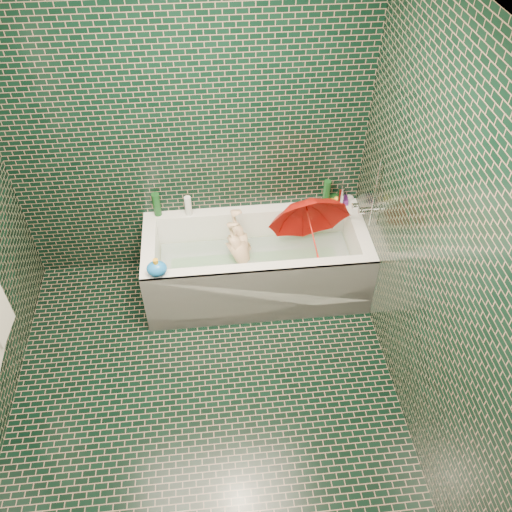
{
  "coord_description": "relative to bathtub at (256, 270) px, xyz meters",
  "views": [
    {
      "loc": [
        0.13,
        -1.97,
        3.26
      ],
      "look_at": [
        0.43,
        0.82,
        0.54
      ],
      "focal_mm": 38.0,
      "sensor_mm": 36.0,
      "label": 1
    }
  ],
  "objects": [
    {
      "name": "water",
      "position": [
        0.0,
        0.02,
        0.09
      ],
      "size": [
        1.48,
        0.53,
        0.0
      ],
      "primitive_type": "cube",
      "color": "silver",
      "rests_on": "bathtub"
    },
    {
      "name": "ceiling",
      "position": [
        -0.45,
        -1.01,
        2.29
      ],
      "size": [
        2.8,
        2.8,
        0.0
      ],
      "primitive_type": "plane",
      "rotation": [
        3.14,
        0.0,
        0.0
      ],
      "color": "white",
      "rests_on": "wall_back"
    },
    {
      "name": "umbrella",
      "position": [
        0.41,
        -0.03,
        0.38
      ],
      "size": [
        0.79,
        0.81,
        0.9
      ],
      "primitive_type": "imported",
      "rotation": [
        0.5,
        -0.37,
        -0.1
      ],
      "color": "red",
      "rests_on": "bathtub"
    },
    {
      "name": "wall_right",
      "position": [
        0.85,
        -1.01,
        1.04
      ],
      "size": [
        0.0,
        2.8,
        2.8
      ],
      "primitive_type": "plane",
      "rotation": [
        1.57,
        0.0,
        -1.57
      ],
      "color": "black",
      "rests_on": "floor"
    },
    {
      "name": "soap_bottle_b",
      "position": [
        0.72,
        0.31,
        0.34
      ],
      "size": [
        0.09,
        0.1,
        0.19
      ],
      "primitive_type": "imported",
      "rotation": [
        0.0,
        0.0,
        -0.09
      ],
      "color": "#571E72",
      "rests_on": "bathtub"
    },
    {
      "name": "bath_mat",
      "position": [
        0.0,
        0.02,
        -0.06
      ],
      "size": [
        1.35,
        0.47,
        0.01
      ],
      "primitive_type": "cube",
      "color": "green",
      "rests_on": "bathtub"
    },
    {
      "name": "faucet",
      "position": [
        0.81,
        0.01,
        0.56
      ],
      "size": [
        0.18,
        0.19,
        0.55
      ],
      "color": "silver",
      "rests_on": "wall_right"
    },
    {
      "name": "bottle_right_pump",
      "position": [
        0.7,
        0.3,
        0.43
      ],
      "size": [
        0.06,
        0.06,
        0.19
      ],
      "primitive_type": "cylinder",
      "rotation": [
        0.0,
        0.0,
        0.12
      ],
      "color": "silver",
      "rests_on": "bathtub"
    },
    {
      "name": "bathtub",
      "position": [
        0.0,
        0.0,
        0.0
      ],
      "size": [
        1.7,
        0.75,
        0.55
      ],
      "color": "white",
      "rests_on": "floor"
    },
    {
      "name": "child",
      "position": [
        -0.1,
        0.05,
        0.1
      ],
      "size": [
        0.87,
        0.54,
        0.32
      ],
      "primitive_type": "imported",
      "rotation": [
        -1.4,
        0.0,
        -1.89
      ],
      "color": "#E4B98E",
      "rests_on": "bathtub"
    },
    {
      "name": "bottle_right_tall",
      "position": [
        0.58,
        0.31,
        0.46
      ],
      "size": [
        0.06,
        0.06,
        0.25
      ],
      "primitive_type": "cylinder",
      "rotation": [
        0.0,
        0.0,
        0.01
      ],
      "color": "#124219",
      "rests_on": "bathtub"
    },
    {
      "name": "bottle_left_tall",
      "position": [
        -0.73,
        0.36,
        0.44
      ],
      "size": [
        0.08,
        0.08,
        0.2
      ],
      "primitive_type": "cylinder",
      "rotation": [
        0.0,
        0.0,
        -0.38
      ],
      "color": "#124219",
      "rests_on": "bathtub"
    },
    {
      "name": "bath_toy",
      "position": [
        -0.72,
        -0.3,
        0.4
      ],
      "size": [
        0.15,
        0.12,
        0.14
      ],
      "rotation": [
        0.0,
        0.0,
        0.06
      ],
      "color": "blue",
      "rests_on": "bathtub"
    },
    {
      "name": "soap_bottle_c",
      "position": [
        0.66,
        0.33,
        0.34
      ],
      "size": [
        0.16,
        0.16,
        0.17
      ],
      "primitive_type": "imported",
      "rotation": [
        0.0,
        0.0,
        -0.24
      ],
      "color": "#124219",
      "rests_on": "bathtub"
    },
    {
      "name": "soap_bottle_a",
      "position": [
        0.79,
        0.36,
        0.34
      ],
      "size": [
        0.11,
        0.11,
        0.24
      ],
      "primitive_type": "imported",
      "rotation": [
        0.0,
        0.0,
        0.27
      ],
      "color": "white",
      "rests_on": "bathtub"
    },
    {
      "name": "wall_back",
      "position": [
        -0.45,
        0.39,
        1.04
      ],
      "size": [
        2.8,
        0.0,
        2.8
      ],
      "primitive_type": "plane",
      "rotation": [
        1.57,
        0.0,
        0.0
      ],
      "color": "black",
      "rests_on": "floor"
    },
    {
      "name": "rubber_duck",
      "position": [
        0.65,
        0.32,
        0.38
      ],
      "size": [
        0.11,
        0.09,
        0.09
      ],
      "rotation": [
        0.0,
        0.0,
        -0.39
      ],
      "color": "orange",
      "rests_on": "bathtub"
    },
    {
      "name": "bottle_left_short",
      "position": [
        -0.49,
        0.33,
        0.42
      ],
      "size": [
        0.06,
        0.06,
        0.17
      ],
      "primitive_type": "cylinder",
      "rotation": [
        0.0,
        0.0,
        -0.17
      ],
      "color": "white",
      "rests_on": "bathtub"
    },
    {
      "name": "floor",
      "position": [
        -0.45,
        -1.01,
        -0.21
      ],
      "size": [
        2.8,
        2.8,
        0.0
      ],
      "primitive_type": "plane",
      "color": "black",
      "rests_on": "ground"
    }
  ]
}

